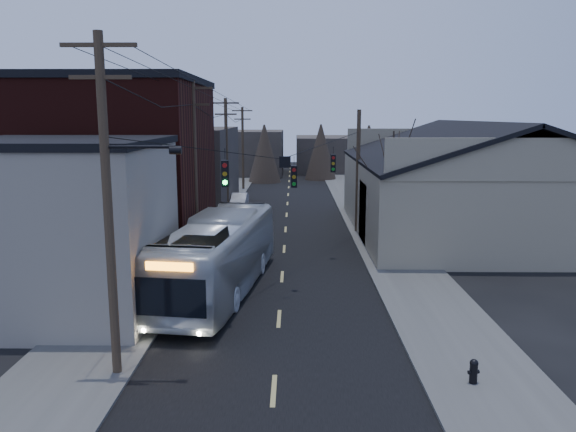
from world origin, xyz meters
The scene contains 15 objects.
ground centered at (0.00, 0.00, 0.00)m, with size 160.00×160.00×0.00m, color black.
road_surface centered at (0.00, 30.00, 0.01)m, with size 9.00×110.00×0.02m, color black.
sidewalk_left centered at (-6.50, 30.00, 0.06)m, with size 4.00×110.00×0.12m, color #474744.
sidewalk_right centered at (6.50, 30.00, 0.06)m, with size 4.00×110.00×0.12m, color #474744.
building_clapboard centered at (-9.00, 9.00, 3.50)m, with size 8.00×8.00×7.00m, color gray.
building_brick centered at (-10.00, 20.00, 5.00)m, with size 10.00×12.00×10.00m, color black.
building_left_far centered at (-9.50, 36.00, 3.50)m, with size 9.00×14.00×7.00m, color #37322C.
warehouse centered at (13.00, 25.00, 2.70)m, with size 16.16×20.60×7.73m.
building_far_left centered at (-6.00, 65.00, 3.00)m, with size 10.00×12.00×6.00m, color #37322C.
building_far_right centered at (7.00, 70.00, 2.50)m, with size 12.00×14.00×5.00m, color #37322C.
bare_tree centered at (6.50, 20.00, 3.60)m, with size 0.40×0.40×7.20m, color black.
utility_lines centered at (-3.11, 24.14, 4.95)m, with size 11.24×45.28×10.50m.
bus centered at (-2.88, 11.42, 1.77)m, with size 2.98×12.73×3.55m, color #ACB2B8.
parked_car centered at (-4.26, 35.73, 0.64)m, with size 1.35×3.88×1.28m, color #B3B5BB.
fire_hydrant centered at (6.04, 2.34, 0.53)m, with size 0.37×0.26×0.76m.
Camera 1 is at (0.59, -13.56, 8.12)m, focal length 35.00 mm.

